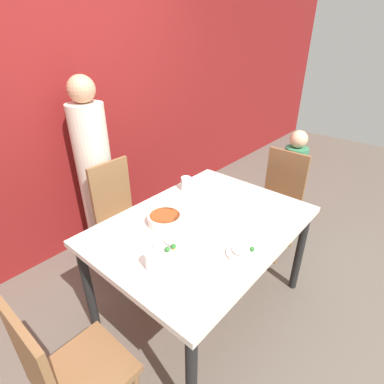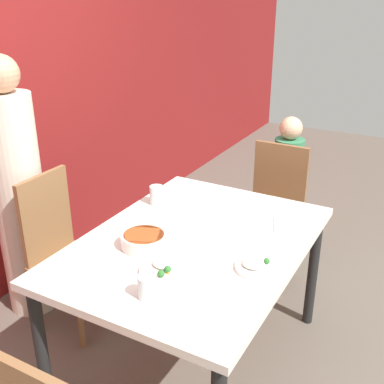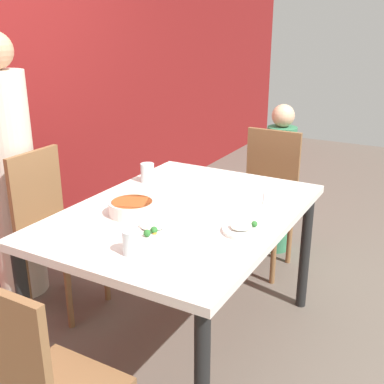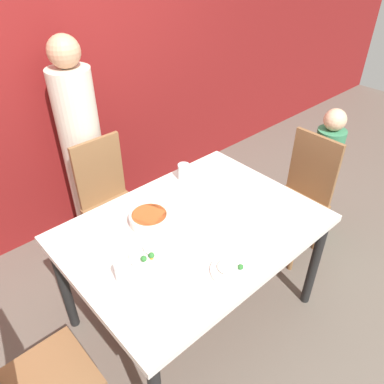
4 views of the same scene
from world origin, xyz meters
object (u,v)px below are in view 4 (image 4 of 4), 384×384
object	(u,v)px
plate_rice_adult	(231,270)
chair_adult_spot	(111,199)
chair_child_spot	(301,194)
bowl_curry	(149,219)
person_adult	(84,154)
glass_water_tall	(184,172)
person_child	(321,179)

from	to	relation	value
plate_rice_adult	chair_adult_spot	bearing A→B (deg)	87.76
chair_child_spot	bowl_curry	size ratio (longest dim) A/B	4.22
chair_adult_spot	person_adult	world-z (taller)	person_adult
glass_water_tall	person_adult	bearing A→B (deg)	112.49
person_child	glass_water_tall	bearing A→B (deg)	157.01
chair_adult_spot	bowl_curry	bearing A→B (deg)	-100.31
chair_child_spot	chair_adult_spot	bearing A→B (deg)	-129.57
plate_rice_adult	glass_water_tall	size ratio (longest dim) A/B	1.92
chair_adult_spot	person_child	distance (m)	1.65
chair_adult_spot	person_adult	xyz separation A→B (m)	(0.00, 0.31, 0.26)
bowl_curry	person_child	bearing A→B (deg)	-8.81
chair_adult_spot	chair_child_spot	bearing A→B (deg)	-39.57
person_adult	bowl_curry	distance (m)	1.00
chair_adult_spot	bowl_curry	size ratio (longest dim) A/B	4.22
chair_adult_spot	glass_water_tall	distance (m)	0.65
person_child	bowl_curry	distance (m)	1.54
chair_adult_spot	person_child	size ratio (longest dim) A/B	0.86
bowl_curry	glass_water_tall	bearing A→B (deg)	25.58
person_adult	glass_water_tall	xyz separation A→B (m)	(0.32, -0.78, 0.07)
person_child	bowl_curry	bearing A→B (deg)	171.19
bowl_curry	glass_water_tall	size ratio (longest dim) A/B	2.05
person_adult	plate_rice_adult	xyz separation A→B (m)	(-0.05, -1.55, 0.03)
chair_child_spot	person_adult	xyz separation A→B (m)	(-1.10, 1.22, 0.26)
person_adult	person_child	bearing A→B (deg)	-41.75
person_adult	glass_water_tall	world-z (taller)	person_adult
plate_rice_adult	glass_water_tall	bearing A→B (deg)	64.45
person_adult	glass_water_tall	bearing A→B (deg)	-67.51
chair_child_spot	person_adult	distance (m)	1.67
glass_water_tall	plate_rice_adult	bearing A→B (deg)	-115.55
person_adult	chair_child_spot	bearing A→B (deg)	-48.00
person_adult	plate_rice_adult	bearing A→B (deg)	-91.78
person_child	glass_water_tall	distance (m)	1.18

